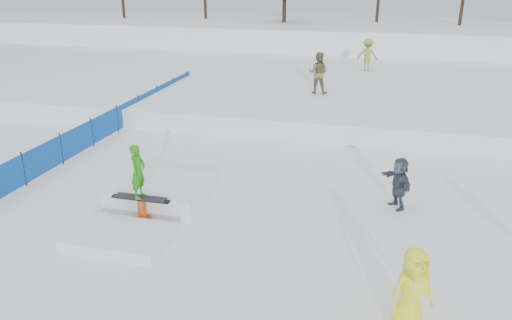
% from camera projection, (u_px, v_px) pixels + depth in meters
% --- Properties ---
extents(ground, '(120.00, 120.00, 0.00)m').
position_uv_depth(ground, '(219.00, 224.00, 13.00)').
color(ground, white).
extents(snow_berm, '(60.00, 14.00, 2.40)m').
position_uv_depth(snow_berm, '(337.00, 37.00, 39.74)').
color(snow_berm, white).
rests_on(snow_berm, ground).
extents(snow_midrise, '(50.00, 18.00, 0.80)m').
position_uv_depth(snow_midrise, '(310.00, 83.00, 27.34)').
color(snow_midrise, white).
rests_on(snow_midrise, ground).
extents(safety_fence, '(0.05, 16.00, 1.10)m').
position_uv_depth(safety_fence, '(117.00, 119.00, 20.28)').
color(safety_fence, '#0B459F').
rests_on(safety_fence, ground).
extents(walker_olive, '(0.97, 0.78, 1.91)m').
position_uv_depth(walker_olive, '(318.00, 73.00, 23.06)').
color(walker_olive, brown).
rests_on(walker_olive, snow_midrise).
extents(walker_ygreen, '(1.19, 0.71, 1.81)m').
position_uv_depth(walker_ygreen, '(368.00, 55.00, 28.27)').
color(walker_ygreen, olive).
rests_on(walker_ygreen, snow_midrise).
extents(spectator_yellow, '(1.00, 0.91, 1.72)m').
position_uv_depth(spectator_yellow, '(412.00, 292.00, 8.82)').
color(spectator_yellow, '#F0F727').
rests_on(spectator_yellow, ground).
extents(spectator_dark, '(1.04, 1.41, 1.47)m').
position_uv_depth(spectator_dark, '(399.00, 183.00, 13.66)').
color(spectator_dark, '#38424E').
rests_on(spectator_dark, ground).
extents(jib_rail_feature, '(2.60, 4.40, 2.11)m').
position_uv_depth(jib_rail_feature, '(151.00, 201.00, 13.60)').
color(jib_rail_feature, white).
rests_on(jib_rail_feature, ground).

